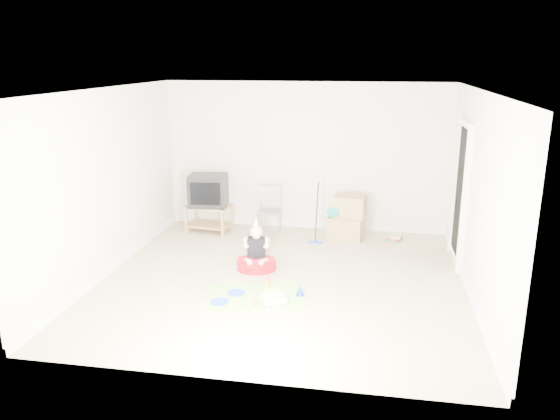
% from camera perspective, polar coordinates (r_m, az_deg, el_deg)
% --- Properties ---
extents(ground, '(5.00, 5.00, 0.00)m').
position_cam_1_polar(ground, '(7.67, 0.23, -7.32)').
color(ground, tan).
rests_on(ground, ground).
extents(doorway_recess, '(0.02, 0.90, 2.05)m').
position_cam_1_polar(doorway_recess, '(8.50, 18.38, 1.45)').
color(doorway_recess, black).
rests_on(doorway_recess, ground).
extents(tv_stand, '(0.82, 0.58, 0.47)m').
position_cam_1_polar(tv_stand, '(9.75, -7.41, -0.63)').
color(tv_stand, '#997245').
rests_on(tv_stand, ground).
extents(crt_tv, '(0.69, 0.59, 0.55)m').
position_cam_1_polar(crt_tv, '(9.63, -7.50, 2.06)').
color(crt_tv, black).
rests_on(crt_tv, tv_stand).
extents(folding_chair, '(0.41, 0.39, 0.86)m').
position_cam_1_polar(folding_chair, '(9.43, -1.13, -0.19)').
color(folding_chair, gray).
rests_on(folding_chair, ground).
extents(cardboard_boxes, '(0.67, 0.56, 0.76)m').
position_cam_1_polar(cardboard_boxes, '(9.32, 7.00, -0.85)').
color(cardboard_boxes, '#A98652').
rests_on(cardboard_boxes, ground).
extents(floor_mop, '(0.25, 0.33, 0.99)m').
position_cam_1_polar(floor_mop, '(9.07, 3.76, -1.91)').
color(floor_mop, blue).
rests_on(floor_mop, ground).
extents(book_pile, '(0.29, 0.32, 0.09)m').
position_cam_1_polar(book_pile, '(9.48, 11.90, -2.83)').
color(book_pile, '#287A3D').
rests_on(book_pile, ground).
extents(seated_woman, '(0.64, 0.64, 0.81)m').
position_cam_1_polar(seated_woman, '(7.97, -2.47, -5.06)').
color(seated_woman, '#A10E19').
rests_on(seated_woman, ground).
extents(party_mat, '(1.44, 1.19, 0.01)m').
position_cam_1_polar(party_mat, '(7.20, -2.48, -8.90)').
color(party_mat, '#E9317B').
rests_on(party_mat, ground).
extents(birthday_cake, '(0.36, 0.34, 0.14)m').
position_cam_1_polar(birthday_cake, '(7.00, -0.65, -9.33)').
color(birthday_cake, silver).
rests_on(birthday_cake, party_mat).
extents(blue_plate_near, '(0.33, 0.33, 0.01)m').
position_cam_1_polar(blue_plate_near, '(7.27, -4.63, -8.62)').
color(blue_plate_near, blue).
rests_on(blue_plate_near, party_mat).
extents(blue_plate_far, '(0.30, 0.30, 0.01)m').
position_cam_1_polar(blue_plate_far, '(7.04, -6.34, -9.52)').
color(blue_plate_far, blue).
rests_on(blue_plate_far, party_mat).
extents(orange_cup_near, '(0.09, 0.09, 0.08)m').
position_cam_1_polar(orange_cup_near, '(7.52, -1.35, -7.44)').
color(orange_cup_near, orange).
rests_on(orange_cup_near, party_mat).
extents(orange_cup_far, '(0.11, 0.11, 0.09)m').
position_cam_1_polar(orange_cup_far, '(6.88, -2.61, -9.72)').
color(orange_cup_far, orange).
rests_on(orange_cup_far, party_mat).
extents(blue_party_hat, '(0.11, 0.11, 0.15)m').
position_cam_1_polar(blue_party_hat, '(7.16, 2.10, -8.35)').
color(blue_party_hat, '#16339E').
rests_on(blue_party_hat, party_mat).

